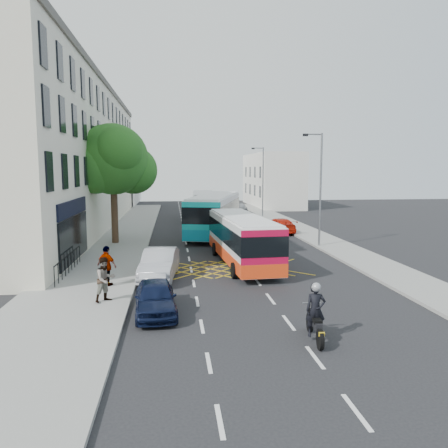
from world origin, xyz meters
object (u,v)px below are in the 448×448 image
object	(u,v)px
parked_car_blue	(155,298)
distant_car_silver	(239,208)
bus_near	(242,239)
street_tree	(113,160)
parked_car_silver	(160,264)
pedestrian_near	(105,279)
motorbike	(315,313)
lamp_near	(319,183)
red_hatchback	(279,226)
pedestrian_far	(107,266)
bus_far	(204,205)
bus_mid	(215,214)
distant_car_grey	(196,203)
distant_car_dark	(232,201)
lamp_far	(262,178)

from	to	relation	value
parked_car_blue	distant_car_silver	size ratio (longest dim) A/B	0.91
bus_near	parked_car_blue	world-z (taller)	bus_near
street_tree	distant_car_silver	bearing A→B (deg)	59.86
bus_near	parked_car_silver	bearing A→B (deg)	-151.70
parked_car_blue	distant_car_silver	bearing A→B (deg)	72.94
pedestrian_near	parked_car_blue	bearing A→B (deg)	-74.17
parked_car_blue	parked_car_silver	size ratio (longest dim) A/B	0.84
distant_car_silver	pedestrian_near	size ratio (longest dim) A/B	2.28
motorbike	lamp_near	bearing A→B (deg)	76.75
street_tree	red_hatchback	xyz separation A→B (m)	(13.71, 4.51, -5.63)
pedestrian_near	pedestrian_far	bearing A→B (deg)	56.68
bus_far	pedestrian_near	xyz separation A→B (m)	(-6.35, -30.96, -0.52)
bus_mid	bus_far	xyz separation A→B (m)	(-0.06, 12.01, -0.22)
parked_car_silver	red_hatchback	bearing A→B (deg)	62.92
street_tree	parked_car_blue	bearing A→B (deg)	-77.58
red_hatchback	distant_car_grey	distance (m)	26.85
distant_car_dark	red_hatchback	bearing A→B (deg)	83.39
lamp_far	red_hatchback	xyz separation A→B (m)	(-0.99, -12.52, -3.96)
bus_near	pedestrian_far	world-z (taller)	bus_near
distant_car_grey	pedestrian_far	distance (m)	43.63
distant_car_silver	lamp_near	bearing A→B (deg)	91.83
bus_far	lamp_far	bearing A→B (deg)	11.66
street_tree	pedestrian_near	bearing A→B (deg)	-84.24
distant_car_silver	distant_car_dark	world-z (taller)	distant_car_silver
red_hatchback	motorbike	bearing A→B (deg)	71.48
red_hatchback	pedestrian_far	xyz separation A→B (m)	(-12.50, -16.97, 0.44)
motorbike	parked_car_blue	distance (m)	6.26
distant_car_grey	pedestrian_far	size ratio (longest dim) A/B	2.81
parked_car_blue	distant_car_silver	distance (m)	39.31
bus_far	distant_car_silver	world-z (taller)	bus_far
bus_mid	parked_car_silver	distance (m)	15.35
parked_car_blue	bus_mid	bearing A→B (deg)	74.36
street_tree	bus_near	world-z (taller)	street_tree
bus_near	street_tree	bearing A→B (deg)	133.54
street_tree	pedestrian_near	world-z (taller)	street_tree
bus_far	distant_car_silver	size ratio (longest dim) A/B	2.56
pedestrian_far	red_hatchback	bearing A→B (deg)	-92.24
street_tree	pedestrian_far	distance (m)	13.55
parked_car_silver	lamp_near	bearing A→B (deg)	41.42
bus_far	distant_car_silver	distance (m)	7.64
street_tree	parked_car_blue	world-z (taller)	street_tree
parked_car_silver	distant_car_dark	size ratio (longest dim) A/B	1.12
bus_far	pedestrian_near	distance (m)	31.61
red_hatchback	bus_near	bearing A→B (deg)	59.16
bus_mid	parked_car_blue	xyz separation A→B (m)	(-4.30, -20.37, -1.16)
motorbike	bus_far	bearing A→B (deg)	97.53
bus_mid	distant_car_dark	bearing A→B (deg)	94.54
lamp_near	bus_near	distance (m)	8.51
distant_car_silver	pedestrian_near	bearing A→B (deg)	70.29
street_tree	distant_car_dark	distance (m)	37.40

